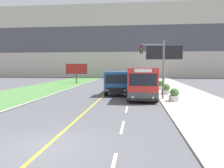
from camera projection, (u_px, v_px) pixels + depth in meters
ground_plane at (45, 148)px, 8.30m from camera, size 300.00×300.00×0.00m
lane_marking_centre at (76, 127)px, 11.12m from camera, size 2.88×140.00×0.01m
apartment_block_background at (125, 42)px, 62.77m from camera, size 80.00×8.04×20.05m
city_bus at (142, 83)px, 20.39m from camera, size 2.67×5.78×3.01m
dump_truck at (118, 83)px, 23.63m from camera, size 2.57×6.61×2.53m
car_distant at (125, 79)px, 39.91m from camera, size 1.80×4.30×1.45m
traffic_light_mast at (156, 62)px, 20.25m from camera, size 2.28×0.32×5.49m
billboard_large at (164, 54)px, 35.26m from camera, size 5.84×0.24×6.41m
billboard_small at (76, 69)px, 40.29m from camera, size 4.00×0.24×3.54m
planter_round_near at (174, 95)px, 18.91m from camera, size 0.95×0.95×1.13m
planter_round_second at (166, 89)px, 23.76m from camera, size 1.05×1.05×1.14m
planter_round_third at (161, 85)px, 28.60m from camera, size 1.01×1.01×1.16m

